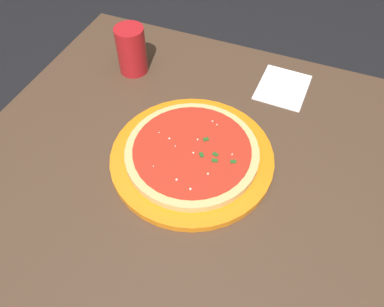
{
  "coord_description": "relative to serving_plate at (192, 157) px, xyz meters",
  "views": [
    {
      "loc": [
        -0.4,
        -0.2,
        1.38
      ],
      "look_at": [
        0.06,
        -0.02,
        0.76
      ],
      "focal_mm": 35.47,
      "sensor_mm": 36.0,
      "label": 1
    }
  ],
  "objects": [
    {
      "name": "cup_tall_drink",
      "position": [
        0.22,
        0.25,
        0.05
      ],
      "size": [
        0.07,
        0.07,
        0.12
      ],
      "primitive_type": "cylinder",
      "color": "#B2191E",
      "rests_on": "restaurant_table"
    },
    {
      "name": "napkin_folded_right",
      "position": [
        0.3,
        -0.13,
        -0.01
      ],
      "size": [
        0.15,
        0.12,
        0.0
      ],
      "primitive_type": "cube",
      "rotation": [
        0.0,
        0.0,
        -0.03
      ],
      "color": "white",
      "rests_on": "restaurant_table"
    },
    {
      "name": "restaurant_table",
      "position": [
        -0.06,
        0.02,
        -0.14
      ],
      "size": [
        0.97,
        0.92,
        0.74
      ],
      "color": "black",
      "rests_on": "ground_plane"
    },
    {
      "name": "pizza",
      "position": [
        -0.0,
        -0.0,
        0.02
      ],
      "size": [
        0.28,
        0.28,
        0.02
      ],
      "color": "#DBB26B",
      "rests_on": "serving_plate"
    },
    {
      "name": "serving_plate",
      "position": [
        0.0,
        0.0,
        0.0
      ],
      "size": [
        0.34,
        0.34,
        0.02
      ],
      "primitive_type": "cylinder",
      "color": "orange",
      "rests_on": "restaurant_table"
    },
    {
      "name": "ground_plane",
      "position": [
        -0.06,
        0.02,
        -0.75
      ],
      "size": [
        5.0,
        5.0,
        0.0
      ],
      "primitive_type": "plane",
      "color": "black"
    }
  ]
}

